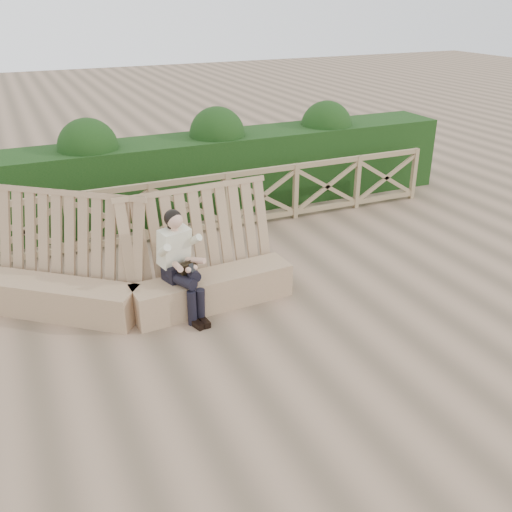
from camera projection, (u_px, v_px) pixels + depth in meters
name	position (u px, v px, depth m)	size (l,w,h in m)	color
ground	(275.00, 327.00, 7.65)	(60.00, 60.00, 0.00)	brown
bench	(136.00, 281.00, 7.98)	(4.27, 2.07, 1.62)	#967655
woman	(180.00, 260.00, 7.68)	(0.53, 0.93, 1.49)	black
guardrail	(191.00, 207.00, 10.31)	(10.10, 0.09, 1.10)	olive
hedge	(171.00, 178.00, 11.21)	(12.00, 1.20, 1.50)	black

